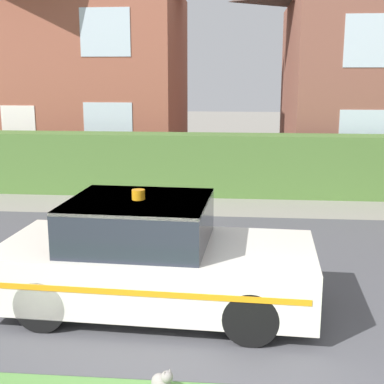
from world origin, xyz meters
The scene contains 5 objects.
road_strip centered at (0.00, 4.24, 0.01)m, with size 28.00×6.29×0.01m, color #4C4C51.
garden_hedge centered at (-0.80, 9.56, 0.76)m, with size 15.68×0.87×1.53m, color #4C7233.
police_car centered at (-0.85, 2.75, 0.69)m, with size 4.03×1.95×1.57m.
cat centered at (-0.46, 0.88, 0.12)m, with size 0.27×0.34×0.30m.
house_left centered at (-5.62, 14.01, 3.83)m, with size 8.04×5.72×7.52m.
Camera 1 is at (0.24, -3.63, 2.98)m, focal length 50.00 mm.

